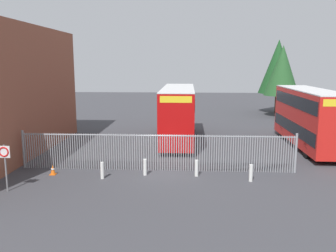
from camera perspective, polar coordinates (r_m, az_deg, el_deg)
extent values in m
plane|color=#3D3D42|center=(29.19, 0.46, -2.50)|extent=(100.00, 100.00, 0.00)
cylinder|color=gray|center=(23.38, -22.22, -3.67)|extent=(0.06, 0.06, 2.20)
cylinder|color=gray|center=(23.32, -21.91, -3.68)|extent=(0.06, 0.06, 2.20)
cylinder|color=gray|center=(23.26, -21.60, -3.69)|extent=(0.06, 0.06, 2.20)
cylinder|color=gray|center=(23.20, -21.29, -3.70)|extent=(0.06, 0.06, 2.20)
cylinder|color=gray|center=(23.14, -20.97, -3.72)|extent=(0.06, 0.06, 2.20)
cylinder|color=gray|center=(23.09, -20.66, -3.73)|extent=(0.06, 0.06, 2.20)
cylinder|color=gray|center=(23.03, -20.34, -3.74)|extent=(0.06, 0.06, 2.20)
cylinder|color=gray|center=(22.97, -20.02, -3.75)|extent=(0.06, 0.06, 2.20)
cylinder|color=gray|center=(22.92, -19.70, -3.77)|extent=(0.06, 0.06, 2.20)
cylinder|color=gray|center=(22.87, -19.38, -3.78)|extent=(0.06, 0.06, 2.20)
cylinder|color=gray|center=(22.81, -19.05, -3.79)|extent=(0.06, 0.06, 2.20)
cylinder|color=gray|center=(22.76, -18.73, -3.80)|extent=(0.06, 0.06, 2.20)
cylinder|color=gray|center=(22.71, -18.40, -3.82)|extent=(0.06, 0.06, 2.20)
cylinder|color=gray|center=(22.66, -18.07, -3.83)|extent=(0.06, 0.06, 2.20)
cylinder|color=gray|center=(22.61, -17.74, -3.84)|extent=(0.06, 0.06, 2.20)
cylinder|color=gray|center=(22.56, -17.41, -3.85)|extent=(0.06, 0.06, 2.20)
cylinder|color=gray|center=(22.51, -17.08, -3.86)|extent=(0.06, 0.06, 2.20)
cylinder|color=gray|center=(22.46, -16.74, -3.88)|extent=(0.06, 0.06, 2.20)
cylinder|color=gray|center=(22.41, -16.41, -3.89)|extent=(0.06, 0.06, 2.20)
cylinder|color=gray|center=(22.37, -16.07, -3.90)|extent=(0.06, 0.06, 2.20)
cylinder|color=gray|center=(22.32, -15.73, -3.91)|extent=(0.06, 0.06, 2.20)
cylinder|color=gray|center=(22.28, -15.39, -3.92)|extent=(0.06, 0.06, 2.20)
cylinder|color=gray|center=(22.23, -15.05, -3.93)|extent=(0.06, 0.06, 2.20)
cylinder|color=gray|center=(22.19, -14.71, -3.95)|extent=(0.06, 0.06, 2.20)
cylinder|color=gray|center=(22.15, -14.36, -3.96)|extent=(0.06, 0.06, 2.20)
cylinder|color=gray|center=(22.11, -14.02, -3.97)|extent=(0.06, 0.06, 2.20)
cylinder|color=gray|center=(22.07, -13.67, -3.98)|extent=(0.06, 0.06, 2.20)
cylinder|color=gray|center=(22.03, -13.32, -3.99)|extent=(0.06, 0.06, 2.20)
cylinder|color=gray|center=(21.99, -12.98, -4.00)|extent=(0.06, 0.06, 2.20)
cylinder|color=gray|center=(21.95, -12.63, -4.01)|extent=(0.06, 0.06, 2.20)
cylinder|color=gray|center=(21.91, -12.27, -4.02)|extent=(0.06, 0.06, 2.20)
cylinder|color=gray|center=(21.87, -11.92, -4.03)|extent=(0.06, 0.06, 2.20)
cylinder|color=gray|center=(21.84, -11.57, -4.04)|extent=(0.06, 0.06, 2.20)
cylinder|color=gray|center=(21.80, -11.21, -4.05)|extent=(0.06, 0.06, 2.20)
cylinder|color=gray|center=(21.77, -10.86, -4.06)|extent=(0.06, 0.06, 2.20)
cylinder|color=gray|center=(21.73, -10.50, -4.07)|extent=(0.06, 0.06, 2.20)
cylinder|color=gray|center=(21.70, -10.14, -4.08)|extent=(0.06, 0.06, 2.20)
cylinder|color=gray|center=(21.67, -9.78, -4.09)|extent=(0.06, 0.06, 2.20)
cylinder|color=gray|center=(21.64, -9.42, -4.10)|extent=(0.06, 0.06, 2.20)
cylinder|color=gray|center=(21.61, -9.06, -4.11)|extent=(0.06, 0.06, 2.20)
cylinder|color=gray|center=(21.58, -8.69, -4.12)|extent=(0.06, 0.06, 2.20)
cylinder|color=gray|center=(21.55, -8.33, -4.13)|extent=(0.06, 0.06, 2.20)
cylinder|color=gray|center=(21.52, -7.97, -4.14)|extent=(0.06, 0.06, 2.20)
cylinder|color=gray|center=(21.50, -7.60, -4.15)|extent=(0.06, 0.06, 2.20)
cylinder|color=gray|center=(21.47, -7.23, -4.16)|extent=(0.06, 0.06, 2.20)
cylinder|color=gray|center=(21.45, -6.87, -4.17)|extent=(0.06, 0.06, 2.20)
cylinder|color=gray|center=(21.42, -6.50, -4.17)|extent=(0.06, 0.06, 2.20)
cylinder|color=gray|center=(21.40, -6.13, -4.18)|extent=(0.06, 0.06, 2.20)
cylinder|color=gray|center=(21.38, -5.76, -4.19)|extent=(0.06, 0.06, 2.20)
cylinder|color=gray|center=(21.36, -5.39, -4.20)|extent=(0.06, 0.06, 2.20)
cylinder|color=gray|center=(21.34, -5.02, -4.21)|extent=(0.06, 0.06, 2.20)
cylinder|color=gray|center=(21.32, -4.65, -4.21)|extent=(0.06, 0.06, 2.20)
cylinder|color=gray|center=(21.30, -4.27, -4.22)|extent=(0.06, 0.06, 2.20)
cylinder|color=gray|center=(21.28, -3.90, -4.23)|extent=(0.06, 0.06, 2.20)
cylinder|color=gray|center=(21.26, -3.53, -4.24)|extent=(0.06, 0.06, 2.20)
cylinder|color=gray|center=(21.25, -3.15, -4.24)|extent=(0.06, 0.06, 2.20)
cylinder|color=gray|center=(21.23, -2.78, -4.25)|extent=(0.06, 0.06, 2.20)
cylinder|color=gray|center=(21.22, -2.40, -4.26)|extent=(0.06, 0.06, 2.20)
cylinder|color=gray|center=(21.21, -2.03, -4.26)|extent=(0.06, 0.06, 2.20)
cylinder|color=gray|center=(21.19, -1.65, -4.27)|extent=(0.06, 0.06, 2.20)
cylinder|color=gray|center=(21.18, -1.27, -4.28)|extent=(0.06, 0.06, 2.20)
cylinder|color=gray|center=(21.17, -0.89, -4.28)|extent=(0.06, 0.06, 2.20)
cylinder|color=gray|center=(21.16, -0.52, -4.29)|extent=(0.06, 0.06, 2.20)
cylinder|color=gray|center=(21.15, -0.14, -4.29)|extent=(0.06, 0.06, 2.20)
cylinder|color=gray|center=(21.15, 0.24, -4.30)|extent=(0.06, 0.06, 2.20)
cylinder|color=gray|center=(21.14, 0.62, -4.30)|extent=(0.06, 0.06, 2.20)
cylinder|color=gray|center=(21.13, 1.00, -4.31)|extent=(0.06, 0.06, 2.20)
cylinder|color=gray|center=(21.13, 1.38, -4.31)|extent=(0.06, 0.06, 2.20)
cylinder|color=gray|center=(21.12, 1.76, -4.32)|extent=(0.06, 0.06, 2.20)
cylinder|color=gray|center=(21.12, 2.13, -4.32)|extent=(0.06, 0.06, 2.20)
cylinder|color=gray|center=(21.12, 2.51, -4.33)|extent=(0.06, 0.06, 2.20)
cylinder|color=gray|center=(21.12, 2.89, -4.33)|extent=(0.06, 0.06, 2.20)
cylinder|color=gray|center=(21.12, 3.27, -4.33)|extent=(0.06, 0.06, 2.20)
cylinder|color=gray|center=(21.12, 3.65, -4.34)|extent=(0.06, 0.06, 2.20)
cylinder|color=gray|center=(21.12, 4.03, -4.34)|extent=(0.06, 0.06, 2.20)
cylinder|color=gray|center=(21.12, 4.41, -4.35)|extent=(0.06, 0.06, 2.20)
cylinder|color=gray|center=(21.12, 4.79, -4.35)|extent=(0.06, 0.06, 2.20)
cylinder|color=gray|center=(21.13, 5.17, -4.35)|extent=(0.06, 0.06, 2.20)
cylinder|color=gray|center=(21.13, 5.55, -4.35)|extent=(0.06, 0.06, 2.20)
cylinder|color=gray|center=(21.14, 5.93, -4.36)|extent=(0.06, 0.06, 2.20)
cylinder|color=gray|center=(21.15, 6.31, -4.36)|extent=(0.06, 0.06, 2.20)
cylinder|color=gray|center=(21.15, 6.68, -4.36)|extent=(0.06, 0.06, 2.20)
cylinder|color=gray|center=(21.16, 7.06, -4.36)|extent=(0.06, 0.06, 2.20)
cylinder|color=gray|center=(21.17, 7.44, -4.37)|extent=(0.06, 0.06, 2.20)
cylinder|color=gray|center=(21.18, 7.82, -4.37)|extent=(0.06, 0.06, 2.20)
cylinder|color=gray|center=(21.20, 8.19, -4.37)|extent=(0.06, 0.06, 2.20)
cylinder|color=gray|center=(21.21, 8.57, -4.37)|extent=(0.06, 0.06, 2.20)
cylinder|color=gray|center=(21.22, 8.95, -4.37)|extent=(0.06, 0.06, 2.20)
cylinder|color=gray|center=(21.24, 9.32, -4.37)|extent=(0.06, 0.06, 2.20)
cylinder|color=gray|center=(21.25, 9.70, -4.37)|extent=(0.06, 0.06, 2.20)
cylinder|color=gray|center=(21.27, 10.07, -4.37)|extent=(0.06, 0.06, 2.20)
cylinder|color=gray|center=(21.28, 10.45, -4.37)|extent=(0.06, 0.06, 2.20)
cylinder|color=gray|center=(21.30, 10.82, -4.37)|extent=(0.06, 0.06, 2.20)
cylinder|color=gray|center=(21.32, 11.19, -4.37)|extent=(0.06, 0.06, 2.20)
cylinder|color=gray|center=(21.34, 11.56, -4.37)|extent=(0.06, 0.06, 2.20)
cylinder|color=gray|center=(21.36, 11.94, -4.37)|extent=(0.06, 0.06, 2.20)
cylinder|color=gray|center=(21.38, 12.31, -4.37)|extent=(0.06, 0.06, 2.20)
cylinder|color=gray|center=(21.41, 12.68, -4.37)|extent=(0.06, 0.06, 2.20)
cylinder|color=gray|center=(21.43, 13.04, -4.37)|extent=(0.06, 0.06, 2.20)
cylinder|color=gray|center=(21.45, 13.41, -4.37)|extent=(0.06, 0.06, 2.20)
cylinder|color=gray|center=(21.48, 13.78, -4.37)|extent=(0.06, 0.06, 2.20)
cylinder|color=gray|center=(21.50, 14.15, -4.37)|extent=(0.06, 0.06, 2.20)
cylinder|color=gray|center=(21.53, 14.51, -4.36)|extent=(0.06, 0.06, 2.20)
cylinder|color=gray|center=(21.56, 14.88, -4.36)|extent=(0.06, 0.06, 2.20)
cylinder|color=gray|center=(21.59, 15.24, -4.36)|extent=(0.06, 0.06, 2.20)
cylinder|color=gray|center=(21.62, 15.60, -4.36)|extent=(0.06, 0.06, 2.20)
cylinder|color=gray|center=(21.65, 15.96, -4.36)|extent=(0.06, 0.06, 2.20)
cylinder|color=gray|center=(21.68, 16.33, -4.35)|extent=(0.06, 0.06, 2.20)
cylinder|color=gray|center=(21.71, 16.69, -4.35)|extent=(0.06, 0.06, 2.20)
cylinder|color=gray|center=(21.74, 17.04, -4.35)|extent=(0.06, 0.06, 2.20)
cylinder|color=gray|center=(21.78, 17.40, -4.34)|extent=(0.06, 0.06, 2.20)
cylinder|color=gray|center=(21.81, 17.76, -4.34)|extent=(0.06, 0.06, 2.20)
cylinder|color=gray|center=(21.85, 18.11, -4.34)|extent=(0.06, 0.06, 2.20)
cylinder|color=gray|center=(21.88, 18.47, -4.33)|extent=(0.06, 0.06, 2.20)
cylinder|color=gray|center=(21.92, 18.82, -4.33)|extent=(0.06, 0.06, 2.20)
cylinder|color=gray|center=(21.96, 19.17, -4.33)|extent=(0.06, 0.06, 2.20)
cylinder|color=gray|center=(21.99, 19.52, -4.32)|extent=(0.06, 0.06, 2.20)
cylinder|color=gray|center=(22.03, 19.87, -4.32)|extent=(0.06, 0.06, 2.20)
cylinder|color=gray|center=(20.97, -1.85, -1.56)|extent=(16.32, 0.07, 0.07)
cylinder|color=gray|center=(23.36, -22.24, -3.49)|extent=(0.14, 0.14, 2.35)
cylinder|color=gray|center=(22.02, 19.88, -4.13)|extent=(0.14, 0.14, 2.35)
cube|color=#B70C0C|center=(28.94, 1.65, 2.12)|extent=(2.50, 10.80, 4.00)
cube|color=black|center=(29.06, 1.64, 0.55)|extent=(2.54, 10.37, 0.90)
cube|color=black|center=(28.80, 1.66, 4.48)|extent=(2.54, 10.37, 0.90)
cube|color=yellow|center=(23.44, 1.28, 4.31)|extent=(2.12, 0.12, 0.44)
cube|color=silver|center=(28.73, 1.67, 6.13)|extent=(2.50, 10.80, 0.08)
cylinder|color=black|center=(26.04, -1.02, -2.87)|extent=(0.30, 1.04, 1.04)
cylinder|color=black|center=(25.97, 3.84, -2.93)|extent=(0.30, 1.04, 1.04)
cylinder|color=black|center=(32.21, -0.17, -0.37)|extent=(0.30, 1.04, 1.04)
cylinder|color=black|center=(32.16, 3.75, -0.41)|extent=(0.30, 1.04, 1.04)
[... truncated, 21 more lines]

